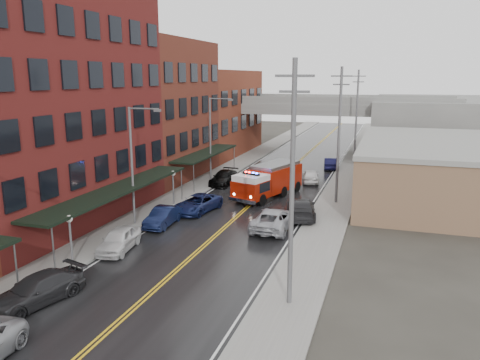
% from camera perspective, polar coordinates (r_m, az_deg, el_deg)
% --- Properties ---
extents(road, '(11.00, 160.00, 0.02)m').
position_cam_1_polar(road, '(39.57, 0.32, -3.87)').
color(road, black).
rests_on(road, ground).
extents(sidewalk_left, '(3.00, 160.00, 0.15)m').
position_cam_1_polar(sidewalk_left, '(42.25, -9.17, -2.87)').
color(sidewalk_left, slate).
rests_on(sidewalk_left, ground).
extents(sidewalk_right, '(3.00, 160.00, 0.15)m').
position_cam_1_polar(sidewalk_right, '(38.08, 10.89, -4.66)').
color(sidewalk_right, slate).
rests_on(sidewalk_right, ground).
extents(curb_left, '(0.30, 160.00, 0.15)m').
position_cam_1_polar(curb_left, '(41.54, -7.14, -3.08)').
color(curb_left, gray).
rests_on(curb_left, ground).
extents(curb_right, '(0.30, 160.00, 0.15)m').
position_cam_1_polar(curb_right, '(38.30, 8.43, -4.47)').
color(curb_right, gray).
rests_on(curb_right, ground).
extents(brick_building_b, '(9.00, 20.00, 18.00)m').
position_cam_1_polar(brick_building_b, '(38.34, -22.61, 8.32)').
color(brick_building_b, '#591817').
rests_on(brick_building_b, ground).
extents(brick_building_c, '(9.00, 15.00, 15.00)m').
position_cam_1_polar(brick_building_c, '(52.98, -10.11, 8.35)').
color(brick_building_c, '#5A271B').
rests_on(brick_building_c, ground).
extents(brick_building_far, '(9.00, 20.00, 12.00)m').
position_cam_1_polar(brick_building_far, '(68.99, -3.20, 8.20)').
color(brick_building_far, brown).
rests_on(brick_building_far, ground).
extents(tan_building, '(14.00, 22.00, 5.00)m').
position_cam_1_polar(tan_building, '(47.21, 23.10, 0.92)').
color(tan_building, '#876349').
rests_on(tan_building, ground).
extents(right_far_block, '(18.00, 30.00, 8.00)m').
position_cam_1_polar(right_far_block, '(76.80, 22.86, 6.19)').
color(right_far_block, slate).
rests_on(right_far_block, ground).
extents(awning_1, '(2.60, 18.00, 3.09)m').
position_cam_1_polar(awning_1, '(35.75, -14.68, -1.13)').
color(awning_1, black).
rests_on(awning_1, ground).
extents(awning_2, '(2.60, 13.00, 3.09)m').
position_cam_1_polar(awning_2, '(51.05, -4.13, 3.26)').
color(awning_2, black).
rests_on(awning_2, ground).
extents(globe_lamp_1, '(0.44, 0.44, 3.12)m').
position_cam_1_polar(globe_lamp_1, '(29.83, -20.04, -5.55)').
color(globe_lamp_1, '#59595B').
rests_on(globe_lamp_1, ground).
extents(globe_lamp_2, '(0.44, 0.44, 3.12)m').
position_cam_1_polar(globe_lamp_2, '(41.32, -8.16, 0.01)').
color(globe_lamp_2, '#59595B').
rests_on(globe_lamp_2, ground).
extents(street_lamp_1, '(2.64, 0.22, 9.00)m').
position_cam_1_polar(street_lamp_1, '(35.66, -12.74, 2.54)').
color(street_lamp_1, '#59595B').
rests_on(street_lamp_1, ground).
extents(street_lamp_2, '(2.64, 0.22, 9.00)m').
position_cam_1_polar(street_lamp_2, '(49.94, -3.38, 5.61)').
color(street_lamp_2, '#59595B').
rests_on(street_lamp_2, ground).
extents(utility_pole_0, '(1.80, 0.24, 12.00)m').
position_cam_1_polar(utility_pole_0, '(22.15, 6.37, -0.26)').
color(utility_pole_0, '#59595B').
rests_on(utility_pole_0, ground).
extents(utility_pole_1, '(1.80, 0.24, 12.00)m').
position_cam_1_polar(utility_pole_1, '(41.69, 11.98, 5.54)').
color(utility_pole_1, '#59595B').
rests_on(utility_pole_1, ground).
extents(utility_pole_2, '(1.80, 0.24, 12.00)m').
position_cam_1_polar(utility_pole_2, '(61.53, 14.01, 7.62)').
color(utility_pole_2, '#59595B').
rests_on(utility_pole_2, ground).
extents(overpass, '(40.00, 10.00, 7.50)m').
position_cam_1_polar(overpass, '(69.34, 8.43, 8.10)').
color(overpass, slate).
rests_on(overpass, ground).
extents(fire_truck, '(5.27, 8.79, 3.06)m').
position_cam_1_polar(fire_truck, '(43.99, 3.43, 0.01)').
color(fire_truck, maroon).
rests_on(fire_truck, ground).
extents(parked_car_left_3, '(3.28, 5.32, 1.44)m').
position_cam_1_polar(parked_car_left_3, '(26.13, -23.49, -12.18)').
color(parked_car_left_3, '#262628').
rests_on(parked_car_left_3, ground).
extents(parked_car_left_4, '(2.39, 4.59, 1.49)m').
position_cam_1_polar(parked_car_left_4, '(31.81, -14.55, -7.04)').
color(parked_car_left_4, silver).
rests_on(parked_car_left_4, ground).
extents(parked_car_left_5, '(1.63, 4.35, 1.42)m').
position_cam_1_polar(parked_car_left_5, '(36.24, -9.37, -4.43)').
color(parked_car_left_5, '#0E1634').
rests_on(parked_car_left_5, ground).
extents(parked_car_left_6, '(3.20, 5.49, 1.44)m').
position_cam_1_polar(parked_car_left_6, '(39.50, -5.19, -2.88)').
color(parked_car_left_6, '#141E4B').
rests_on(parked_car_left_6, ground).
extents(parked_car_left_7, '(2.02, 4.95, 1.44)m').
position_cam_1_polar(parked_car_left_7, '(49.34, -2.00, 0.28)').
color(parked_car_left_7, black).
rests_on(parked_car_left_7, ground).
extents(parked_car_right_0, '(2.64, 5.66, 1.57)m').
position_cam_1_polar(parked_car_right_0, '(35.04, 4.14, -4.77)').
color(parked_car_right_0, '#A4A6AC').
rests_on(parked_car_right_0, ground).
extents(parked_car_right_1, '(3.34, 5.88, 1.61)m').
position_cam_1_polar(parked_car_right_1, '(38.01, 7.45, -3.42)').
color(parked_car_right_1, black).
rests_on(parked_car_right_1, ground).
extents(parked_car_right_2, '(2.48, 4.47, 1.44)m').
position_cam_1_polar(parked_car_right_2, '(50.73, 8.61, 0.48)').
color(parked_car_right_2, white).
rests_on(parked_car_right_2, ground).
extents(parked_car_right_3, '(2.10, 4.41, 1.39)m').
position_cam_1_polar(parked_car_right_3, '(58.70, 10.95, 2.01)').
color(parked_car_right_3, black).
rests_on(parked_car_right_3, ground).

